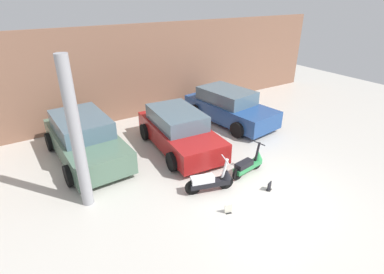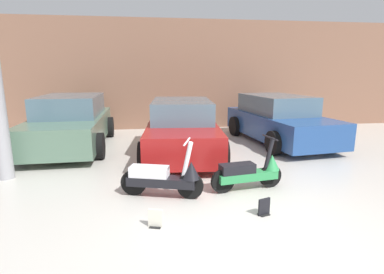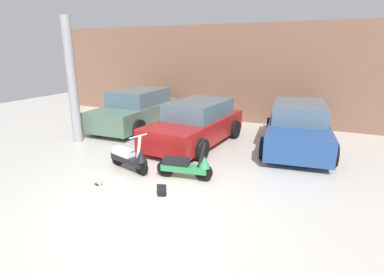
{
  "view_description": "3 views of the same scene",
  "coord_description": "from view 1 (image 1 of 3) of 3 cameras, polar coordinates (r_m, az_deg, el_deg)",
  "views": [
    {
      "loc": [
        -5.53,
        -4.65,
        5.19
      ],
      "look_at": [
        -0.72,
        2.89,
        0.81
      ],
      "focal_mm": 28.0,
      "sensor_mm": 36.0,
      "label": 1
    },
    {
      "loc": [
        -1.45,
        -3.81,
        2.09
      ],
      "look_at": [
        -0.56,
        2.77,
        0.66
      ],
      "focal_mm": 28.0,
      "sensor_mm": 36.0,
      "label": 2
    },
    {
      "loc": [
        3.18,
        -4.81,
        3.0
      ],
      "look_at": [
        -0.19,
        2.46,
        0.64
      ],
      "focal_mm": 28.0,
      "sensor_mm": 36.0,
      "label": 3
    }
  ],
  "objects": [
    {
      "name": "car_rear_center",
      "position": [
        10.78,
        -2.51,
        1.23
      ],
      "size": [
        2.21,
        4.19,
        1.38
      ],
      "rotation": [
        0.0,
        0.0,
        -1.65
      ],
      "color": "maroon",
      "rests_on": "ground_plane"
    },
    {
      "name": "placard_near_right_scooter",
      "position": [
        9.02,
        14.5,
        -9.14
      ],
      "size": [
        0.2,
        0.17,
        0.26
      ],
      "rotation": [
        0.0,
        0.0,
        0.33
      ],
      "color": "black",
      "rests_on": "ground_plane"
    },
    {
      "name": "car_rear_right",
      "position": [
        13.11,
        7.07,
        5.74
      ],
      "size": [
        2.39,
        4.33,
        1.41
      ],
      "rotation": [
        0.0,
        0.0,
        -1.45
      ],
      "color": "navy",
      "rests_on": "ground_plane"
    },
    {
      "name": "ground_plane",
      "position": [
        8.9,
        14.31,
        -10.56
      ],
      "size": [
        28.0,
        28.0,
        0.0
      ],
      "primitive_type": "plane",
      "color": "beige"
    },
    {
      "name": "placard_near_left_scooter",
      "position": [
        8.01,
        6.95,
        -13.47
      ],
      "size": [
        0.2,
        0.16,
        0.26
      ],
      "rotation": [
        0.0,
        0.0,
        -0.29
      ],
      "color": "black",
      "rests_on": "ground_plane"
    },
    {
      "name": "wall_back",
      "position": [
        13.75,
        -8.05,
        12.41
      ],
      "size": [
        19.6,
        0.12,
        3.99
      ],
      "primitive_type": "cube",
      "color": "#845B47",
      "rests_on": "ground_plane"
    },
    {
      "name": "scooter_front_left",
      "position": [
        8.59,
        3.76,
        -8.25
      ],
      "size": [
        1.4,
        0.68,
        1.01
      ],
      "rotation": [
        0.0,
        0.0,
        -0.29
      ],
      "color": "black",
      "rests_on": "ground_plane"
    },
    {
      "name": "car_rear_left",
      "position": [
        10.73,
        -19.74,
        -0.31
      ],
      "size": [
        2.19,
        4.35,
        1.46
      ],
      "rotation": [
        0.0,
        0.0,
        -1.54
      ],
      "color": "#51705B",
      "rests_on": "ground_plane"
    },
    {
      "name": "support_column_side",
      "position": [
        7.8,
        -21.18,
        0.04
      ],
      "size": [
        0.3,
        0.3,
        3.99
      ],
      "primitive_type": "cylinder",
      "color": "#99999E",
      "rests_on": "ground_plane"
    },
    {
      "name": "scooter_front_right",
      "position": [
        9.53,
        10.87,
        -5.01
      ],
      "size": [
        1.37,
        0.53,
        0.96
      ],
      "rotation": [
        0.0,
        0.0,
        0.16
      ],
      "color": "black",
      "rests_on": "ground_plane"
    }
  ]
}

